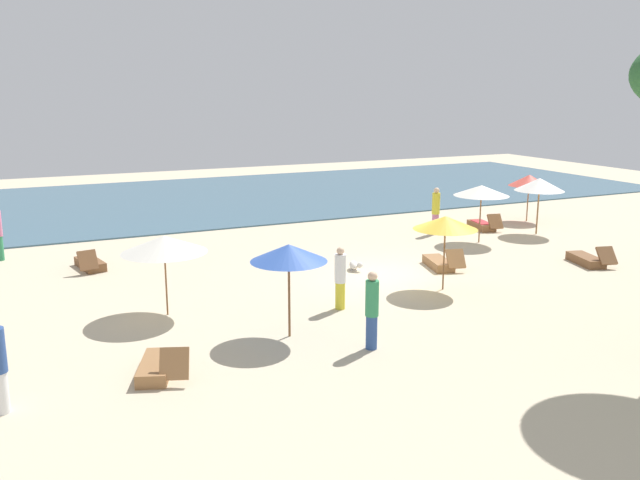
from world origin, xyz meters
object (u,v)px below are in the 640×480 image
object	(u,v)px
umbrella_0	(445,223)
umbrella_1	(481,191)
umbrella_3	(289,253)
lounger_1	(90,264)
lounger_3	(440,263)
person_3	(372,309)
person_1	(340,278)
lounger_2	(588,259)
person_2	(436,210)
lounger_5	(483,225)
umbrella_4	(164,244)
umbrella_2	(529,180)
lounger_0	(158,367)
dog	(354,265)
umbrella_5	(540,185)

from	to	relation	value
umbrella_0	umbrella_1	world-z (taller)	umbrella_1
umbrella_3	lounger_1	bearing A→B (deg)	113.11
lounger_3	person_3	distance (m)	7.50
person_3	person_1	bearing A→B (deg)	77.57
lounger_2	person_2	world-z (taller)	person_2
person_2	umbrella_0	bearing A→B (deg)	-122.67
lounger_5	umbrella_0	bearing A→B (deg)	-135.25
umbrella_1	umbrella_3	distance (m)	11.97
umbrella_4	lounger_3	world-z (taller)	umbrella_4
lounger_3	lounger_5	bearing A→B (deg)	40.35
umbrella_2	person_2	world-z (taller)	umbrella_2
lounger_0	person_3	bearing A→B (deg)	-7.11
lounger_0	umbrella_4	bearing A→B (deg)	74.70
lounger_3	lounger_1	bearing A→B (deg)	155.67
umbrella_4	lounger_1	world-z (taller)	umbrella_4
umbrella_3	dog	world-z (taller)	umbrella_3
lounger_0	lounger_3	size ratio (longest dim) A/B	0.99
umbrella_3	lounger_3	size ratio (longest dim) A/B	1.26
lounger_0	lounger_5	distance (m)	17.61
lounger_5	person_1	bearing A→B (deg)	-145.99
umbrella_5	lounger_0	xyz separation A→B (m)	(-16.57, -7.30, -1.82)
person_1	dog	distance (m)	3.96
umbrella_0	lounger_0	xyz separation A→B (m)	(-8.75, -2.54, -1.80)
umbrella_4	person_1	size ratio (longest dim) A/B	1.29
umbrella_5	lounger_5	distance (m)	2.80
person_3	lounger_2	bearing A→B (deg)	18.85
umbrella_4	lounger_3	distance (m)	9.24
umbrella_1	lounger_1	distance (m)	14.10
umbrella_0	umbrella_3	xyz separation A→B (m)	(-5.48, -1.63, 0.05)
lounger_3	lounger_0	bearing A→B (deg)	-155.61
umbrella_4	lounger_1	distance (m)	5.95
umbrella_3	umbrella_4	xyz separation A→B (m)	(-2.27, 2.76, -0.15)
umbrella_0	umbrella_1	xyz separation A→B (m)	(4.80, 4.51, 0.01)
umbrella_5	lounger_2	bearing A→B (deg)	-112.44
umbrella_2	person_2	xyz separation A→B (m)	(-5.18, -0.54, -0.84)
umbrella_1	umbrella_4	bearing A→B (deg)	-164.91
lounger_2	umbrella_3	bearing A→B (deg)	-170.32
umbrella_0	person_2	distance (m)	7.77
umbrella_0	person_3	bearing A→B (deg)	-142.81
person_1	umbrella_2	bearing A→B (deg)	29.78
umbrella_3	umbrella_5	xyz separation A→B (m)	(13.30, 6.38, -0.03)
umbrella_0	person_2	world-z (taller)	umbrella_0
lounger_5	person_2	bearing A→B (deg)	177.40
umbrella_0	umbrella_1	distance (m)	6.58
person_1	umbrella_5	bearing A→B (deg)	24.16
umbrella_1	umbrella_0	bearing A→B (deg)	-136.76
lounger_3	person_1	bearing A→B (deg)	-154.02
umbrella_5	person_1	world-z (taller)	umbrella_5
lounger_0	lounger_5	size ratio (longest dim) A/B	1.00
umbrella_5	lounger_3	bearing A→B (deg)	-157.21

